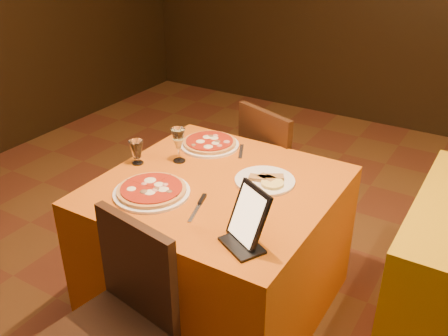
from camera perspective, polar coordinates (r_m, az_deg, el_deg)
The scene contains 11 objects.
main_table at distance 2.64m, azimuth -0.71°, elevation -8.91°, with size 1.10×1.10×0.75m, color #B6530B.
chair_main_far at distance 3.21m, azimuth 6.91°, elevation -0.35°, with size 0.41×0.41×0.91m, color black, non-canonical shape.
pizza_near at distance 2.37m, azimuth -8.27°, elevation -2.63°, with size 0.36×0.36×0.03m.
pizza_far at distance 2.82m, azimuth -1.67°, elevation 2.80°, with size 0.33×0.33×0.03m.
cutlet_dish at distance 2.46m, azimuth 4.70°, elevation -1.33°, with size 0.30×0.30×0.03m.
wine_glass at distance 2.62m, azimuth -5.21°, elevation 2.63°, with size 0.08×0.08×0.19m, color #F4E98A, non-canonical shape.
water_glass at distance 2.64m, azimuth -9.94°, elevation 1.77°, with size 0.07×0.07×0.13m, color white, non-canonical shape.
tablet at distance 1.98m, azimuth 2.82°, elevation -5.42°, with size 0.19×0.02×0.24m, color black.
knife at distance 2.24m, azimuth -3.15°, elevation -4.78°, with size 0.21×0.02×0.01m, color silver.
fork_near at distance 2.49m, azimuth -9.70°, elevation -1.51°, with size 0.15×0.02×0.01m, color silver.
fork_far at distance 2.76m, azimuth 1.96°, elevation 1.89°, with size 0.18×0.02×0.01m, color silver.
Camera 1 is at (0.79, -1.34, 1.95)m, focal length 40.00 mm.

